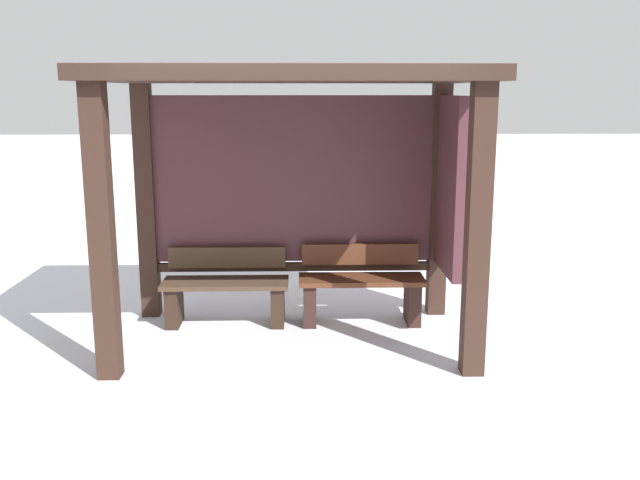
{
  "coord_description": "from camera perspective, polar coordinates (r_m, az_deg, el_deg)",
  "views": [
    {
      "loc": [
        0.09,
        -5.86,
        2.15
      ],
      "look_at": [
        0.23,
        -0.33,
        0.97
      ],
      "focal_mm": 39.34,
      "sensor_mm": 36.0,
      "label": 1
    }
  ],
  "objects": [
    {
      "name": "bench_center_inside",
      "position": [
        6.62,
        3.36,
        -3.9
      ],
      "size": [
        1.17,
        0.4,
        0.73
      ],
      "color": "#572E1C",
      "rests_on": "ground"
    },
    {
      "name": "bus_shelter",
      "position": [
        6.08,
        -1.29,
        8.26
      ],
      "size": [
        3.14,
        1.87,
        2.34
      ],
      "color": "#37231B",
      "rests_on": "ground"
    },
    {
      "name": "bench_left_inside",
      "position": [
        6.65,
        -7.66,
        -4.09
      ],
      "size": [
        1.17,
        0.42,
        0.7
      ],
      "color": "#483324",
      "rests_on": "ground"
    },
    {
      "name": "ground_plane",
      "position": [
        6.24,
        -2.19,
        -8.14
      ],
      "size": [
        60.0,
        60.0,
        0.0
      ],
      "primitive_type": "plane",
      "color": "white"
    }
  ]
}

